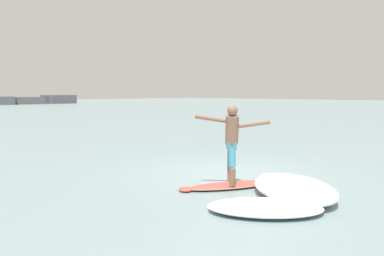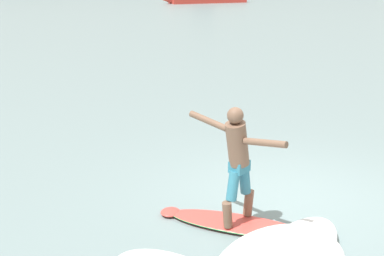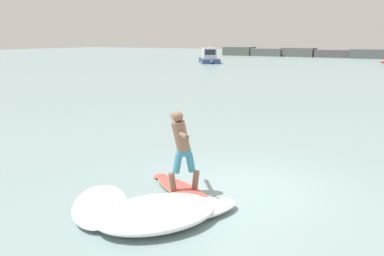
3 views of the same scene
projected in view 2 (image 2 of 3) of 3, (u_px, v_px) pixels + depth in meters
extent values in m
plane|color=gray|center=(292.00, 196.00, 8.62)|extent=(200.00, 200.00, 0.00)
ellipsoid|color=#DF4B42|center=(238.00, 223.00, 7.62)|extent=(2.09, 1.46, 0.09)
ellipsoid|color=#DF4B42|center=(170.00, 212.00, 7.97)|extent=(0.40, 0.42, 0.08)
ellipsoid|color=#339E56|center=(238.00, 223.00, 7.62)|extent=(2.11, 1.48, 0.04)
cone|color=black|center=(296.00, 241.00, 7.37)|extent=(0.07, 0.07, 0.14)
cone|color=black|center=(288.00, 233.00, 7.56)|extent=(0.07, 0.07, 0.14)
cone|color=black|center=(284.00, 244.00, 7.27)|extent=(0.07, 0.07, 0.14)
cylinder|color=brown|center=(227.00, 215.00, 7.37)|extent=(0.22, 0.21, 0.39)
cylinder|color=teal|center=(233.00, 186.00, 7.33)|extent=(0.26, 0.26, 0.43)
cylinder|color=brown|center=(248.00, 203.00, 7.74)|extent=(0.22, 0.21, 0.39)
cylinder|color=teal|center=(245.00, 180.00, 7.54)|extent=(0.26, 0.26, 0.43)
cube|color=teal|center=(239.00, 166.00, 7.36)|extent=(0.33, 0.32, 0.16)
cylinder|color=brown|center=(237.00, 144.00, 7.22)|extent=(0.48, 0.48, 0.66)
sphere|color=brown|center=(235.00, 115.00, 7.05)|extent=(0.22, 0.22, 0.22)
cylinder|color=brown|center=(265.00, 143.00, 6.86)|extent=(0.51, 0.55, 0.20)
cylinder|color=brown|center=(209.00, 121.00, 7.40)|extent=(0.51, 0.54, 0.19)
ellipsoid|color=white|center=(293.00, 256.00, 6.64)|extent=(2.15, 2.43, 0.23)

